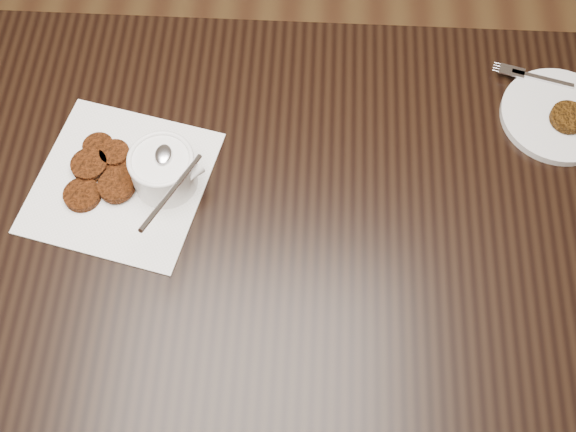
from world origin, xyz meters
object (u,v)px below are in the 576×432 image
at_px(napkin, 121,182).
at_px(sauce_ramekin, 160,158).
at_px(plate_with_patty, 559,113).
at_px(table, 237,330).

xyz_separation_m(napkin, sauce_ramekin, (0.07, 0.00, 0.07)).
distance_m(napkin, plate_with_patty, 0.72).
bearing_deg(sauce_ramekin, napkin, -177.02).
height_order(table, plate_with_patty, plate_with_patty).
relative_size(table, plate_with_patty, 7.53).
relative_size(table, napkin, 5.45).
bearing_deg(napkin, plate_with_patty, 12.83).
height_order(napkin, plate_with_patty, plate_with_patty).
xyz_separation_m(napkin, plate_with_patty, (0.71, 0.16, 0.01)).
bearing_deg(sauce_ramekin, plate_with_patty, 13.92).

